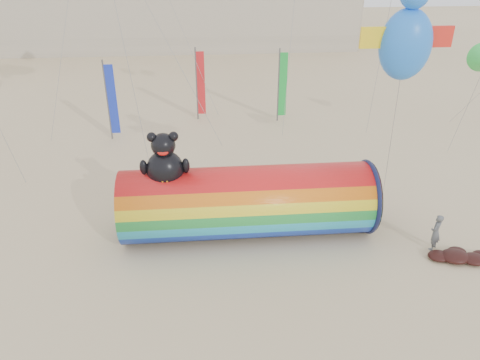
{
  "coord_description": "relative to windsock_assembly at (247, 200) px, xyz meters",
  "views": [
    {
      "loc": [
        -1.13,
        -16.52,
        11.62
      ],
      "look_at": [
        0.5,
        1.5,
        2.4
      ],
      "focal_mm": 35.0,
      "sensor_mm": 36.0,
      "label": 1
    }
  ],
  "objects": [
    {
      "name": "ground",
      "position": [
        -0.77,
        -1.0,
        -1.66
      ],
      "size": [
        160.0,
        160.0,
        0.0
      ],
      "primitive_type": "plane",
      "color": "#CCB58C",
      "rests_on": "ground"
    },
    {
      "name": "fabric_bundle",
      "position": [
        8.43,
        -2.79,
        -1.49
      ],
      "size": [
        2.62,
        1.35,
        0.41
      ],
      "color": "#3D110B",
      "rests_on": "ground"
    },
    {
      "name": "festival_banners",
      "position": [
        -1.79,
        13.94,
        0.98
      ],
      "size": [
        12.1,
        3.47,
        5.2
      ],
      "color": "#59595E",
      "rests_on": "ground"
    },
    {
      "name": "windsock_assembly",
      "position": [
        0.0,
        0.0,
        0.0
      ],
      "size": [
        10.85,
        3.31,
        5.0
      ],
      "color": "red",
      "rests_on": "ground"
    },
    {
      "name": "kite_handler",
      "position": [
        7.72,
        -1.94,
        -0.84
      ],
      "size": [
        0.7,
        0.7,
        1.64
      ],
      "primitive_type": "imported",
      "rotation": [
        0.0,
        0.0,
        3.91
      ],
      "color": "#505357",
      "rests_on": "ground"
    }
  ]
}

